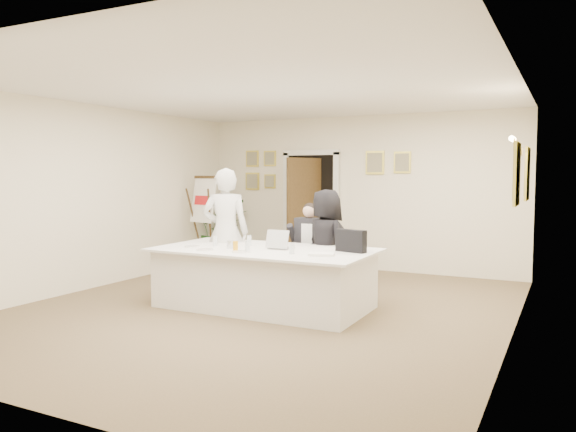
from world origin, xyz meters
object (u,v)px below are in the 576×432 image
at_px(oj_glass, 236,246).
at_px(steel_jug, 230,245).
at_px(laptop, 281,238).
at_px(standing_man, 226,232).
at_px(conference_table, 264,278).
at_px(laptop_bag, 351,241).
at_px(standing_woman, 326,245).
at_px(potted_palm, 220,229).
at_px(paper_stack, 321,254).
at_px(flip_chart, 207,226).
at_px(seated_man, 309,247).

xyz_separation_m(oj_glass, steel_jug, (-0.19, 0.17, -0.01)).
bearing_deg(laptop, standing_man, 161.94).
height_order(conference_table, steel_jug, steel_jug).
height_order(conference_table, laptop_bag, laptop_bag).
xyz_separation_m(standing_woman, potted_palm, (-3.30, 2.30, -0.14)).
bearing_deg(conference_table, paper_stack, -13.53).
bearing_deg(laptop, potted_palm, 132.28).
bearing_deg(paper_stack, laptop, 155.45).
distance_m(flip_chart, laptop_bag, 4.08).
bearing_deg(seated_man, laptop, -81.12).
distance_m(standing_man, laptop, 1.10).
xyz_separation_m(flip_chart, laptop, (2.64, -2.10, 0.14)).
bearing_deg(oj_glass, seated_man, 77.02).
height_order(flip_chart, oj_glass, flip_chart).
relative_size(conference_table, steel_jug, 25.87).
distance_m(seated_man, potted_palm, 3.53).
relative_size(standing_man, oj_glass, 14.08).
distance_m(laptop_bag, steel_jug, 1.58).
height_order(standing_woman, oj_glass, standing_woman).
relative_size(potted_palm, oj_glass, 9.68).
bearing_deg(potted_palm, laptop, -45.36).
relative_size(flip_chart, laptop_bag, 4.17).
height_order(laptop, paper_stack, laptop).
height_order(paper_stack, oj_glass, oj_glass).
height_order(standing_man, paper_stack, standing_man).
relative_size(seated_man, standing_man, 0.73).
distance_m(potted_palm, laptop, 4.22).
distance_m(conference_table, flip_chart, 3.31).
relative_size(oj_glass, steel_jug, 1.18).
bearing_deg(potted_palm, standing_man, -54.87).
bearing_deg(seated_man, potted_palm, 150.59).
distance_m(potted_palm, paper_stack, 4.95).
distance_m(seated_man, paper_stack, 1.53).
bearing_deg(seated_man, steel_jug, -106.84).
bearing_deg(paper_stack, standing_woman, 109.90).
relative_size(seated_man, potted_palm, 1.07).
height_order(laptop_bag, paper_stack, laptop_bag).
height_order(standing_man, laptop_bag, standing_man).
distance_m(laptop_bag, paper_stack, 0.50).
bearing_deg(steel_jug, laptop_bag, 15.74).
xyz_separation_m(potted_palm, paper_stack, (3.67, -3.32, 0.16)).
distance_m(seated_man, oj_glass, 1.52).
bearing_deg(conference_table, seated_man, 82.86).
bearing_deg(laptop, conference_table, -154.29).
relative_size(standing_woman, paper_stack, 5.12).
height_order(laptop, laptop_bag, laptop_bag).
bearing_deg(oj_glass, standing_woman, 57.94).
bearing_deg(oj_glass, conference_table, 61.85).
bearing_deg(potted_palm, oj_glass, -53.67).
relative_size(standing_man, potted_palm, 1.46).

